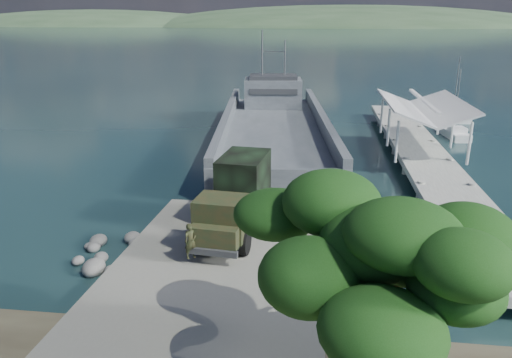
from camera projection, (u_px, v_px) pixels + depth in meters
name	position (u px, v px, depth m)	size (l,w,h in m)	color
ground	(223.00, 261.00, 25.15)	(1400.00, 1400.00, 0.00)	#163136
boat_ramp	(220.00, 266.00, 24.13)	(10.00, 18.00, 0.50)	gray
shoreline_rocks	(110.00, 250.00, 26.35)	(3.20, 5.60, 0.90)	#61615E
distant_headlands	(363.00, 26.00, 547.13)	(1000.00, 240.00, 48.00)	#335132
pier	(422.00, 146.00, 40.82)	(6.40, 44.00, 6.10)	#98978E
landing_craft	(274.00, 136.00, 47.15)	(12.77, 38.03, 11.10)	#4B5259
military_truck	(237.00, 196.00, 27.12)	(3.43, 8.49, 3.83)	black
soldier	(191.00, 249.00, 23.40)	(0.63, 0.41, 1.72)	#20331C
sailboat_near	(454.00, 133.00, 50.68)	(2.31, 5.84, 6.93)	white
sailboat_far	(453.00, 116.00, 59.21)	(2.85, 6.37, 7.49)	white
overhang_tree	(372.00, 256.00, 13.70)	(7.55, 6.95, 6.85)	black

